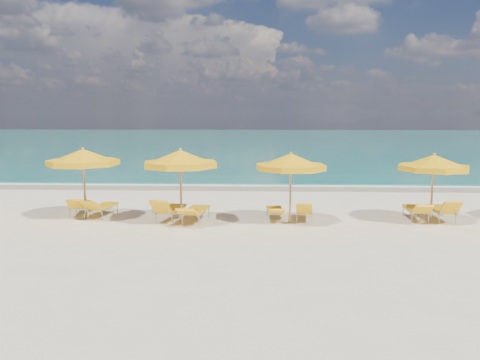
{
  "coord_description": "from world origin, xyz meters",
  "views": [
    {
      "loc": [
        0.75,
        -15.86,
        3.67
      ],
      "look_at": [
        0.0,
        1.5,
        1.2
      ],
      "focal_mm": 35.0,
      "sensor_mm": 36.0,
      "label": 1
    }
  ],
  "objects": [
    {
      "name": "ground_plane",
      "position": [
        0.0,
        0.0,
        0.0
      ],
      "size": [
        120.0,
        120.0,
        0.0
      ],
      "primitive_type": "plane",
      "color": "beige"
    },
    {
      "name": "umbrella_5",
      "position": [
        6.57,
        -0.0,
        2.02
      ],
      "size": [
        2.42,
        2.42,
        2.37
      ],
      "rotation": [
        0.0,
        0.0,
        -0.03
      ],
      "color": "tan",
      "rests_on": "ground"
    },
    {
      "name": "umbrella_2",
      "position": [
        -5.39,
        0.04,
        2.15
      ],
      "size": [
        3.09,
        3.09,
        2.52
      ],
      "rotation": [
        0.0,
        0.0,
        0.29
      ],
      "color": "tan",
      "rests_on": "ground"
    },
    {
      "name": "whitecap_near",
      "position": [
        -6.0,
        17.0,
        0.0
      ],
      "size": [
        14.0,
        0.36,
        0.05
      ],
      "primitive_type": "cube",
      "color": "white",
      "rests_on": "ground"
    },
    {
      "name": "lounger_4_right",
      "position": [
        2.3,
        0.11,
        0.2
      ],
      "size": [
        0.72,
        1.64,
        0.78
      ],
      "rotation": [
        0.0,
        0.0,
        -0.11
      ],
      "color": "#A5A8AD",
      "rests_on": "ground"
    },
    {
      "name": "lounger_3_right",
      "position": [
        -1.44,
        -0.31,
        0.23
      ],
      "size": [
        0.93,
        2.08,
        0.72
      ],
      "rotation": [
        0.0,
        0.0,
        -0.15
      ],
      "color": "#A5A8AD",
      "rests_on": "ground"
    },
    {
      "name": "umbrella_3",
      "position": [
        -1.89,
        -0.54,
        2.17
      ],
      "size": [
        2.93,
        2.93,
        2.54
      ],
      "rotation": [
        0.0,
        0.0,
        -0.18
      ],
      "color": "tan",
      "rests_on": "ground"
    },
    {
      "name": "umbrella_4",
      "position": [
        1.77,
        -0.34,
        2.07
      ],
      "size": [
        2.99,
        2.99,
        2.42
      ],
      "rotation": [
        0.0,
        0.0,
        -0.3
      ],
      "color": "tan",
      "rests_on": "ground"
    },
    {
      "name": "lounger_5_left",
      "position": [
        6.18,
        0.34,
        0.22
      ],
      "size": [
        0.7,
        1.86,
        0.76
      ],
      "rotation": [
        0.0,
        0.0,
        -0.06
      ],
      "color": "#A5A8AD",
      "rests_on": "ground"
    },
    {
      "name": "foam_line",
      "position": [
        0.0,
        8.2,
        0.0
      ],
      "size": [
        120.0,
        1.2,
        0.03
      ],
      "primitive_type": "cube",
      "color": "white",
      "rests_on": "ground"
    },
    {
      "name": "lounger_3_left",
      "position": [
        -2.34,
        -0.1,
        0.24
      ],
      "size": [
        0.99,
        1.96,
        0.92
      ],
      "rotation": [
        0.0,
        0.0,
        -0.2
      ],
      "color": "#A5A8AD",
      "rests_on": "ground"
    },
    {
      "name": "lounger_2_right",
      "position": [
        -4.91,
        0.42,
        0.21
      ],
      "size": [
        0.87,
        1.82,
        0.76
      ],
      "rotation": [
        0.0,
        0.0,
        -0.17
      ],
      "color": "#A5A8AD",
      "rests_on": "ground"
    },
    {
      "name": "wet_sand_band",
      "position": [
        0.0,
        7.4,
        0.0
      ],
      "size": [
        120.0,
        2.6,
        0.01
      ],
      "primitive_type": "cube",
      "color": "tan",
      "rests_on": "ground"
    },
    {
      "name": "whitecap_far",
      "position": [
        8.0,
        24.0,
        0.0
      ],
      "size": [
        18.0,
        0.3,
        0.05
      ],
      "primitive_type": "cube",
      "color": "white",
      "rests_on": "ground"
    },
    {
      "name": "lounger_2_left",
      "position": [
        -5.8,
        0.6,
        0.22
      ],
      "size": [
        0.95,
        1.88,
        0.79
      ],
      "rotation": [
        0.0,
        0.0,
        0.21
      ],
      "color": "#A5A8AD",
      "rests_on": "ground"
    },
    {
      "name": "lounger_4_left",
      "position": [
        1.28,
        0.16,
        0.19
      ],
      "size": [
        0.61,
        1.69,
        0.61
      ],
      "rotation": [
        0.0,
        0.0,
        0.05
      ],
      "color": "#A5A8AD",
      "rests_on": "ground"
    },
    {
      "name": "ocean",
      "position": [
        0.0,
        48.0,
        0.0
      ],
      "size": [
        120.0,
        80.0,
        0.3
      ],
      "primitive_type": "cube",
      "color": "#116559",
      "rests_on": "ground"
    },
    {
      "name": "lounger_5_right",
      "position": [
        7.04,
        0.31,
        0.23
      ],
      "size": [
        0.63,
        1.78,
        0.87
      ],
      "rotation": [
        0.0,
        0.0,
        -0.0
      ],
      "color": "#A5A8AD",
      "rests_on": "ground"
    }
  ]
}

